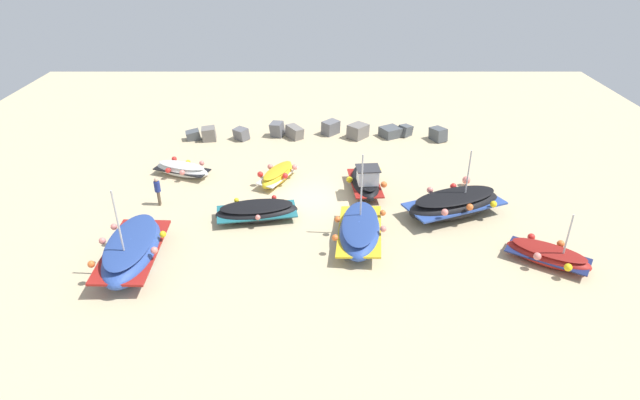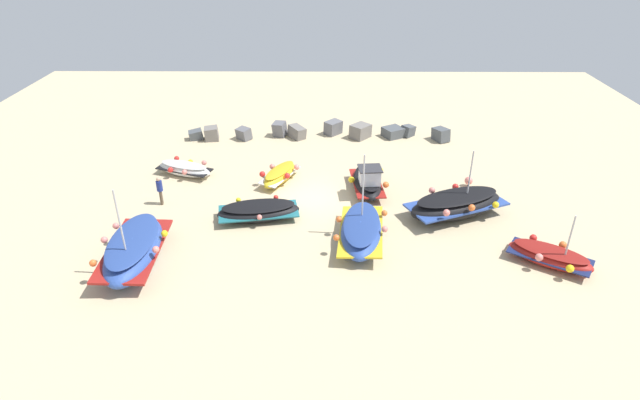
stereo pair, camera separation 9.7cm
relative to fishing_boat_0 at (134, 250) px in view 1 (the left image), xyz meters
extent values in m
plane|color=#C6B289|center=(7.89, 6.21, -0.72)|extent=(53.24, 53.24, 0.00)
ellipsoid|color=#2D4C9E|center=(0.00, 0.00, -0.07)|extent=(2.40, 5.34, 1.40)
cube|color=maroon|center=(0.00, 0.00, 0.00)|extent=(2.42, 5.13, 0.20)
ellipsoid|color=navy|center=(0.00, 0.00, 0.48)|extent=(2.07, 4.70, 0.29)
cylinder|color=#B7B7BC|center=(0.03, -0.89, 2.01)|extent=(0.08, 0.08, 2.85)
sphere|color=orange|center=(-1.17, -1.51, 0.32)|extent=(0.30, 0.30, 0.30)
sphere|color=#EA7F75|center=(1.24, -0.70, 0.46)|extent=(0.30, 0.30, 0.30)
sphere|color=#EA7F75|center=(-1.21, -0.04, 0.51)|extent=(0.30, 0.30, 0.30)
sphere|color=yellow|center=(1.19, 0.78, 0.34)|extent=(0.30, 0.30, 0.30)
sphere|color=#EA7F75|center=(-1.26, 1.44, 0.33)|extent=(0.30, 0.30, 0.30)
ellipsoid|color=black|center=(15.26, 4.33, -0.12)|extent=(5.72, 4.04, 1.27)
cube|color=#2D4C9E|center=(15.26, 4.33, -0.06)|extent=(5.54, 4.00, 0.17)
ellipsoid|color=black|center=(15.26, 4.33, 0.38)|extent=(5.02, 3.53, 0.25)
cylinder|color=#B7B7BC|center=(15.82, 4.56, 1.65)|extent=(0.08, 0.08, 2.34)
sphere|color=yellow|center=(17.09, 3.81, 0.21)|extent=(0.34, 0.34, 0.34)
sphere|color=red|center=(15.48, 5.71, 0.25)|extent=(0.34, 0.34, 0.34)
sphere|color=orange|center=(15.72, 3.23, 0.36)|extent=(0.34, 0.34, 0.34)
sphere|color=#EA7F75|center=(14.11, 5.14, 0.33)|extent=(0.34, 0.34, 0.34)
sphere|color=#EA7F75|center=(14.36, 2.65, 0.40)|extent=(0.34, 0.34, 0.34)
ellipsoid|color=#2D4C9E|center=(10.20, 1.84, -0.18)|extent=(2.45, 4.94, 1.20)
cube|color=gold|center=(10.20, 1.84, -0.12)|extent=(2.45, 4.75, 0.21)
ellipsoid|color=navy|center=(10.20, 1.84, 0.28)|extent=(2.11, 4.34, 0.28)
cylinder|color=#B7B7BC|center=(10.26, 2.47, 1.95)|extent=(0.08, 0.08, 3.15)
sphere|color=orange|center=(11.41, 2.98, 0.18)|extent=(0.30, 0.30, 0.30)
sphere|color=orange|center=(9.16, 2.36, 0.18)|extent=(0.30, 0.30, 0.30)
sphere|color=#EA7F75|center=(11.25, 1.32, 0.28)|extent=(0.30, 0.30, 0.30)
sphere|color=orange|center=(9.00, 0.70, 0.20)|extent=(0.30, 0.30, 0.30)
ellipsoid|color=white|center=(0.06, 9.02, -0.35)|extent=(3.67, 2.30, 0.78)
cube|color=black|center=(0.06, 9.02, -0.31)|extent=(3.55, 2.27, 0.10)
ellipsoid|color=beige|center=(0.06, 9.02, -0.03)|extent=(3.23, 2.01, 0.15)
sphere|color=red|center=(-0.61, 10.01, -0.07)|extent=(0.31, 0.31, 0.31)
sphere|color=red|center=(-0.64, 8.55, -0.16)|extent=(0.31, 0.31, 0.31)
sphere|color=yellow|center=(0.30, 9.66, -0.15)|extent=(0.31, 0.31, 0.31)
sphere|color=#EA7F75|center=(0.28, 8.21, -0.14)|extent=(0.31, 0.31, 0.31)
sphere|color=#EA7F75|center=(1.22, 9.32, -0.03)|extent=(0.31, 0.31, 0.31)
ellipsoid|color=black|center=(10.86, 7.09, -0.28)|extent=(1.82, 3.95, 0.88)
cube|color=maroon|center=(10.86, 7.09, -0.24)|extent=(1.86, 3.80, 0.08)
ellipsoid|color=black|center=(10.86, 7.09, 0.08)|extent=(1.59, 3.47, 0.15)
cube|color=silver|center=(10.92, 6.35, 0.57)|extent=(1.16, 1.10, 0.83)
cube|color=#333338|center=(10.92, 6.35, 1.02)|extent=(1.35, 1.27, 0.06)
sphere|color=yellow|center=(11.68, 8.06, 0.09)|extent=(0.35, 0.35, 0.35)
sphere|color=yellow|center=(9.97, 7.02, 0.00)|extent=(0.35, 0.35, 0.35)
sphere|color=orange|center=(11.82, 6.27, 0.07)|extent=(0.35, 0.35, 0.35)
ellipsoid|color=black|center=(5.09, 3.89, -0.30)|extent=(4.42, 2.31, 0.92)
cube|color=#1E6670|center=(5.09, 3.89, -0.26)|extent=(4.25, 2.31, 0.16)
ellipsoid|color=black|center=(5.09, 3.89, 0.05)|extent=(3.88, 2.01, 0.21)
sphere|color=yellow|center=(3.97, 4.60, 0.00)|extent=(0.26, 0.26, 0.26)
sphere|color=#EA7F75|center=(5.24, 3.00, -0.09)|extent=(0.26, 0.26, 0.26)
sphere|color=red|center=(5.90, 4.93, -0.02)|extent=(0.26, 0.26, 0.26)
ellipsoid|color=gold|center=(5.86, 8.17, -0.31)|extent=(2.37, 3.40, 0.86)
cube|color=white|center=(5.86, 8.17, -0.27)|extent=(2.32, 3.29, 0.12)
ellipsoid|color=gold|center=(5.86, 8.17, 0.03)|extent=(2.06, 2.98, 0.18)
sphere|color=red|center=(4.90, 7.68, 0.01)|extent=(0.34, 0.34, 0.34)
sphere|color=red|center=(6.33, 7.63, -0.06)|extent=(0.34, 0.34, 0.34)
sphere|color=#EA7F75|center=(5.38, 8.71, 0.01)|extent=(0.34, 0.34, 0.34)
sphere|color=#EA7F75|center=(6.82, 8.66, 0.00)|extent=(0.34, 0.34, 0.34)
ellipsoid|color=maroon|center=(18.51, 0.05, -0.35)|extent=(3.80, 3.15, 0.78)
cube|color=navy|center=(18.51, 0.05, -0.31)|extent=(3.69, 3.10, 0.10)
ellipsoid|color=maroon|center=(18.51, 0.05, -0.04)|extent=(3.33, 2.76, 0.15)
cylinder|color=#B7B7BC|center=(18.99, -0.27, 0.99)|extent=(0.08, 0.08, 1.95)
sphere|color=yellow|center=(18.86, -1.15, -0.11)|extent=(0.34, 0.34, 0.34)
sphere|color=orange|center=(19.22, 0.55, -0.03)|extent=(0.34, 0.34, 0.34)
sphere|color=#EA7F75|center=(17.79, -0.44, -0.03)|extent=(0.34, 0.34, 0.34)
sphere|color=red|center=(18.15, 1.26, -0.12)|extent=(0.34, 0.34, 0.34)
cylinder|color=brown|center=(-0.35, 5.52, -0.32)|extent=(0.14, 0.14, 0.81)
cylinder|color=brown|center=(-0.33, 5.36, -0.32)|extent=(0.14, 0.14, 0.81)
cylinder|color=navy|center=(-0.34, 5.44, 0.37)|extent=(0.32, 0.32, 0.57)
sphere|color=tan|center=(-0.34, 5.44, 0.77)|extent=(0.22, 0.22, 0.22)
cube|color=#4C5156|center=(-0.51, 14.75, -0.40)|extent=(1.13, 0.98, 0.83)
cube|color=slate|center=(0.62, 14.67, -0.27)|extent=(1.09, 1.11, 0.99)
cube|color=slate|center=(2.84, 14.77, -0.32)|extent=(1.24, 1.21, 0.91)
cube|color=slate|center=(5.30, 15.40, -0.21)|extent=(1.11, 1.11, 1.15)
cube|color=slate|center=(6.53, 15.07, -0.30)|extent=(1.42, 1.47, 0.98)
cube|color=slate|center=(9.08, 15.84, -0.24)|extent=(1.41, 1.43, 1.00)
cube|color=slate|center=(10.97, 15.14, -0.24)|extent=(1.67, 1.66, 1.01)
cube|color=#4C5156|center=(13.29, 15.35, -0.38)|extent=(1.69, 1.67, 0.69)
cube|color=#4C5156|center=(14.36, 15.51, -0.34)|extent=(1.19, 1.13, 0.89)
cube|color=#4C5156|center=(16.50, 14.66, -0.28)|extent=(1.25, 1.42, 1.00)
cylinder|color=#3F3F42|center=(16.75, 7.69, -0.66)|extent=(0.08, 0.08, 0.12)
sphere|color=#EA7F75|center=(16.75, 7.69, -0.37)|extent=(0.47, 0.47, 0.47)
camera|label=1|loc=(8.32, -19.17, 12.99)|focal=29.26mm
camera|label=2|loc=(8.42, -19.17, 12.99)|focal=29.26mm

